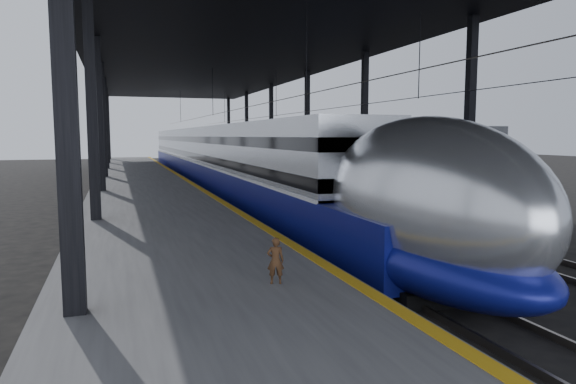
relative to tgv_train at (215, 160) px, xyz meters
name	(u,v)px	position (x,y,z in m)	size (l,w,h in m)	color
ground	(302,269)	(-2.00, -24.43, -2.12)	(160.00, 160.00, 0.00)	black
platform	(143,189)	(-5.50, -4.43, -1.62)	(6.00, 80.00, 1.00)	#4C4C4F
yellow_strip	(187,180)	(-2.70, -4.43, -1.11)	(0.30, 80.00, 0.01)	#CA9413
rails	(263,192)	(2.50, -4.43, -2.04)	(6.52, 80.00, 0.16)	slate
canopy	(224,56)	(-0.10, -4.43, 7.00)	(18.00, 75.00, 9.47)	black
tgv_train	(215,160)	(0.00, 0.00, 0.00)	(3.16, 65.20, 4.53)	silver
second_train	(263,156)	(5.00, 4.32, 0.04)	(3.09, 56.05, 4.25)	navy
child	(275,261)	(-4.19, -28.87, -0.66)	(0.34, 0.22, 0.92)	#472B17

